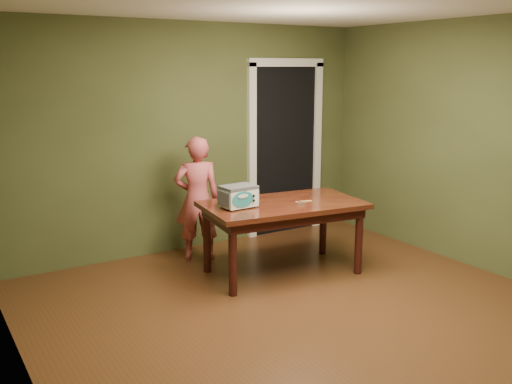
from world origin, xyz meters
TOP-DOWN VIEW (x-y plane):
  - floor at (0.00, 0.00)m, footprint 5.00×5.00m
  - room_shell at (0.00, 0.00)m, footprint 4.52×5.02m
  - doorway at (1.30, 2.78)m, footprint 1.10×0.66m
  - dining_table at (0.40, 1.20)m, footprint 1.70×1.09m
  - toy_oven at (-0.09, 1.26)m, footprint 0.37×0.26m
  - baking_pan at (0.51, 1.05)m, footprint 0.10×0.10m
  - spatula at (0.60, 1.12)m, footprint 0.18×0.06m
  - child at (-0.15, 2.07)m, footprint 0.58×0.47m

SIDE VIEW (x-z plane):
  - floor at x=0.00m, z-range 0.00..0.00m
  - dining_table at x=0.40m, z-range 0.28..1.03m
  - child at x=-0.15m, z-range 0.00..1.37m
  - spatula at x=0.60m, z-range 0.75..0.76m
  - baking_pan at x=0.51m, z-range 0.75..0.77m
  - toy_oven at x=-0.09m, z-range 0.76..0.98m
  - doorway at x=1.30m, z-range -0.07..2.18m
  - room_shell at x=0.00m, z-range 0.40..3.01m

